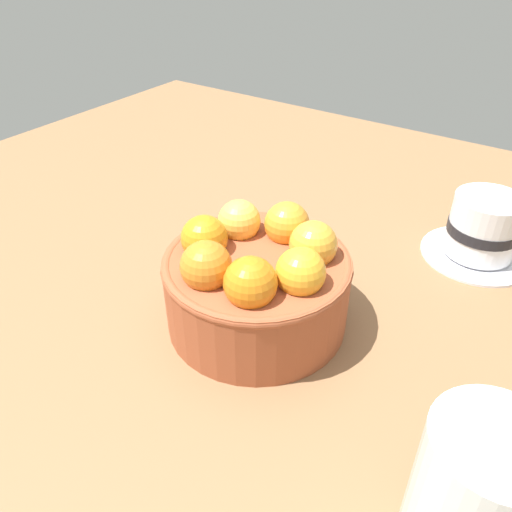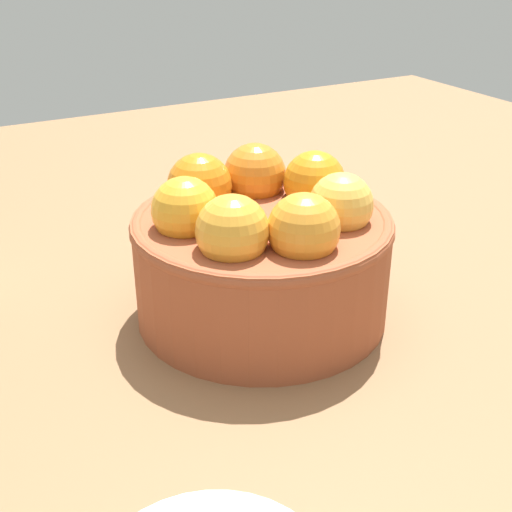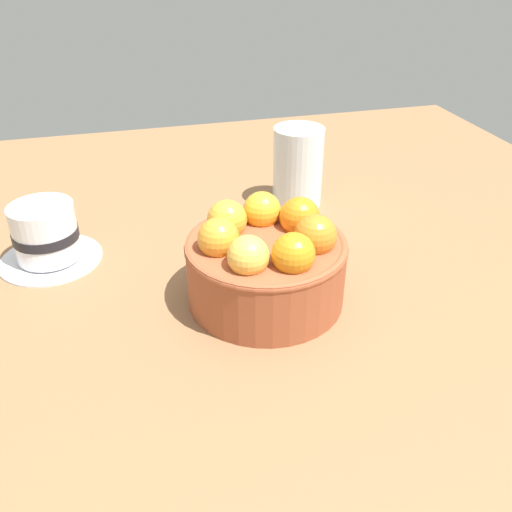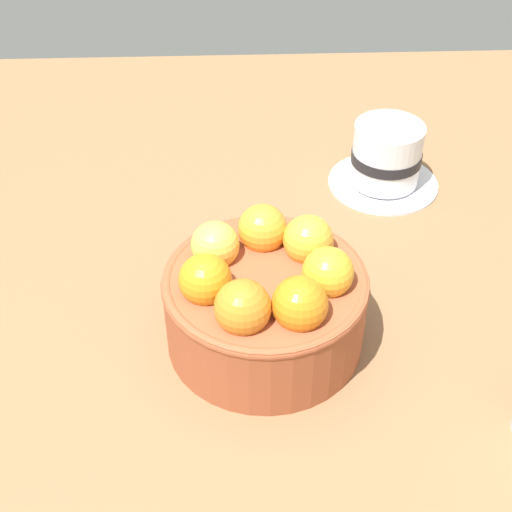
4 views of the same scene
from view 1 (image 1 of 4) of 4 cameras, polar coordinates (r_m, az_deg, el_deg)
The scene contains 4 objects.
ground_plane at distance 50.48cm, azimuth 0.09°, elevation -8.56°, with size 123.15×114.52×3.34cm, color brown.
terracotta_bowl at distance 46.29cm, azimuth 0.09°, elevation -2.73°, with size 17.02×17.02×10.47cm.
coffee_cup at distance 61.51cm, azimuth 24.06°, elevation 2.63°, with size 12.18×12.18×7.36cm.
water_glass at distance 33.52cm, azimuth 23.19°, elevation -24.04°, with size 7.07×7.07×11.23cm, color silver.
Camera 1 is at (20.76, -30.47, 32.82)cm, focal length 35.72 mm.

